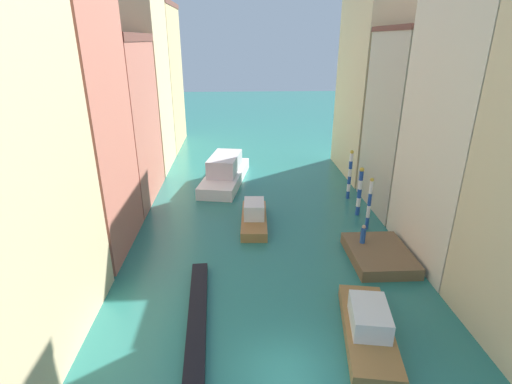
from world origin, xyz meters
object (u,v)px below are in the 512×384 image
object	(u,v)px
vaporetto_white	(225,172)
mooring_pole_1	(360,191)
waterfront_dock	(379,255)
mooring_pole_2	(350,174)
mooring_pole_0	(369,203)
gondola_black	(197,316)
motorboat_0	(254,216)
motorboat_1	(368,326)
person_on_dock	(363,235)

from	to	relation	value
vaporetto_white	mooring_pole_1	bearing A→B (deg)	-37.09
waterfront_dock	mooring_pole_1	distance (m)	7.52
mooring_pole_1	vaporetto_white	bearing A→B (deg)	142.91
mooring_pole_2	mooring_pole_0	bearing A→B (deg)	-92.07
gondola_black	motorboat_0	distance (m)	11.91
mooring_pole_1	vaporetto_white	world-z (taller)	mooring_pole_1
gondola_black	waterfront_dock	bearing A→B (deg)	24.84
waterfront_dock	gondola_black	xyz separation A→B (m)	(-11.80, -5.46, -0.17)
gondola_black	motorboat_1	size ratio (longest dim) A/B	1.41
mooring_pole_1	mooring_pole_2	distance (m)	3.67
person_on_dock	motorboat_0	size ratio (longest dim) A/B	0.22
mooring_pole_0	gondola_black	bearing A→B (deg)	-141.02
vaporetto_white	mooring_pole_2	bearing A→B (deg)	-23.32
mooring_pole_1	mooring_pole_0	bearing A→B (deg)	-91.25
mooring_pole_0	motorboat_1	xyz separation A→B (m)	(-3.74, -11.74, -1.55)
mooring_pole_2	gondola_black	world-z (taller)	mooring_pole_2
vaporetto_white	gondola_black	xyz separation A→B (m)	(-1.00, -21.42, -0.91)
mooring_pole_1	motorboat_0	distance (m)	9.16
vaporetto_white	motorboat_0	world-z (taller)	vaporetto_white
mooring_pole_1	vaporetto_white	size ratio (longest dim) A/B	0.39
waterfront_dock	mooring_pole_2	bearing A→B (deg)	85.47
mooring_pole_0	person_on_dock	bearing A→B (deg)	-113.10
vaporetto_white	motorboat_1	xyz separation A→B (m)	(7.70, -23.10, -0.49)
vaporetto_white	motorboat_0	xyz separation A→B (m)	(2.56, -10.07, -0.43)
motorboat_1	mooring_pole_1	bearing A→B (deg)	75.23
mooring_pole_2	gondola_black	distance (m)	20.83
waterfront_dock	gondola_black	bearing A→B (deg)	-155.16
waterfront_dock	motorboat_1	bearing A→B (deg)	-113.48
mooring_pole_2	gondola_black	size ratio (longest dim) A/B	0.48
mooring_pole_1	motorboat_0	xyz separation A→B (m)	(-8.93, -1.38, -1.49)
mooring_pole_2	gondola_black	bearing A→B (deg)	-127.69
motorboat_0	gondola_black	bearing A→B (deg)	-107.45
vaporetto_white	waterfront_dock	bearing A→B (deg)	-55.92
vaporetto_white	gondola_black	bearing A→B (deg)	-92.68
waterfront_dock	gondola_black	size ratio (longest dim) A/B	0.53
motorboat_1	waterfront_dock	bearing A→B (deg)	66.52
mooring_pole_1	motorboat_1	xyz separation A→B (m)	(-3.80, -14.41, -1.55)
motorboat_1	mooring_pole_2	bearing A→B (deg)	77.61
person_on_dock	mooring_pole_0	distance (m)	3.97
waterfront_dock	mooring_pole_2	xyz separation A→B (m)	(0.87, 10.93, 2.01)
vaporetto_white	person_on_dock	bearing A→B (deg)	-56.45
person_on_dock	motorboat_1	xyz separation A→B (m)	(-2.21, -8.16, -0.77)
mooring_pole_1	waterfront_dock	bearing A→B (deg)	-95.47
gondola_black	motorboat_1	world-z (taller)	motorboat_1
mooring_pole_1	gondola_black	distance (m)	17.95
waterfront_dock	vaporetto_white	world-z (taller)	vaporetto_white
mooring_pole_2	motorboat_0	distance (m)	10.54
mooring_pole_1	motorboat_1	world-z (taller)	mooring_pole_1
mooring_pole_1	motorboat_0	world-z (taller)	mooring_pole_1
person_on_dock	mooring_pole_2	bearing A→B (deg)	79.95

